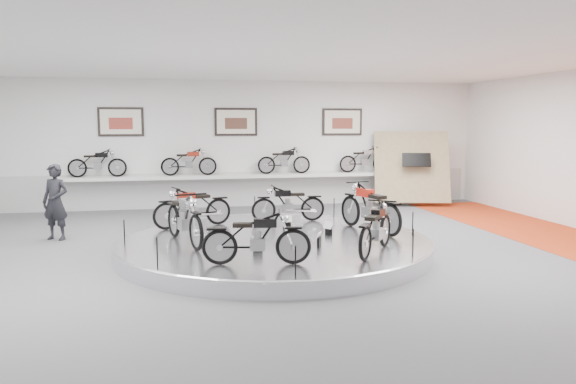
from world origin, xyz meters
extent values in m
plane|color=#545457|center=(0.00, 0.00, 0.00)|extent=(16.00, 16.00, 0.00)
plane|color=white|center=(0.00, 0.00, 4.00)|extent=(16.00, 16.00, 0.00)
plane|color=white|center=(0.00, 7.00, 2.00)|extent=(16.00, 0.00, 16.00)
plane|color=white|center=(0.00, -7.00, 2.00)|extent=(16.00, 0.00, 16.00)
cube|color=#B42709|center=(6.80, 0.00, 0.01)|extent=(2.40, 12.60, 0.01)
cube|color=#BCBCBA|center=(0.00, 6.98, 0.55)|extent=(15.68, 0.04, 1.10)
cylinder|color=silver|center=(0.00, 0.30, 0.15)|extent=(6.40, 6.40, 0.30)
torus|color=#B2B2BA|center=(0.00, 0.30, 0.27)|extent=(6.40, 6.40, 0.10)
cube|color=silver|center=(0.00, 6.70, 1.00)|extent=(11.00, 0.55, 0.10)
cube|color=#EEE7CD|center=(-3.50, 6.96, 2.70)|extent=(1.35, 0.06, 0.88)
cube|color=#EEE7CD|center=(0.00, 6.96, 2.70)|extent=(1.35, 0.06, 0.88)
cube|color=#EEE7CD|center=(3.50, 6.96, 2.70)|extent=(1.35, 0.06, 0.88)
cube|color=tan|center=(5.60, 6.10, 1.25)|extent=(2.56, 1.52, 2.30)
imported|color=black|center=(-4.64, 2.64, 0.87)|extent=(0.75, 0.65, 1.74)
camera|label=1|loc=(-2.01, -10.84, 2.66)|focal=35.00mm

